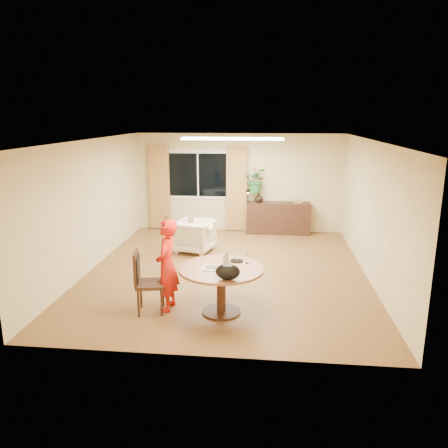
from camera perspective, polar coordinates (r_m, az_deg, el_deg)
name	(u,v)px	position (r m, az deg, el deg)	size (l,w,h in m)	color
floor	(227,271)	(8.89, 0.37, -6.10)	(6.50, 6.50, 0.00)	brown
ceiling	(227,140)	(8.35, 0.40, 10.89)	(6.50, 6.50, 0.00)	white
wall_back	(239,183)	(11.71, 1.95, 5.39)	(5.50, 5.50, 0.00)	tan
wall_left	(91,205)	(9.20, -16.92, 2.41)	(6.50, 6.50, 0.00)	tan
wall_right	(372,211)	(8.71, 18.72, 1.63)	(6.50, 6.50, 0.00)	tan
window	(198,175)	(11.80, -3.42, 6.42)	(1.70, 0.03, 1.30)	white
curtain_left	(159,188)	(11.99, -8.43, 4.70)	(0.55, 0.08, 2.25)	olive
curtain_right	(237,189)	(11.65, 1.66, 4.57)	(0.55, 0.08, 2.25)	olive
ceiling_panel	(233,139)	(9.55, 1.12, 11.07)	(2.20, 0.35, 0.05)	white
dining_table	(221,277)	(6.87, -0.36, -6.99)	(1.33, 1.33, 0.76)	brown
dining_chair	(150,282)	(7.04, -9.61, -7.49)	(0.48, 0.44, 1.00)	black
child	(167,265)	(7.02, -7.45, -5.37)	(0.36, 0.54, 1.48)	red
laptop	(215,261)	(6.73, -1.19, -4.82)	(0.38, 0.25, 0.25)	#B7B7BC
tumbler	(226,258)	(7.08, 0.29, -4.43)	(0.08, 0.08, 0.12)	white
wine_glass	(247,258)	(6.99, 2.99, -4.41)	(0.06, 0.06, 0.19)	white
pot_lid	(237,260)	(7.09, 1.67, -4.76)	(0.21, 0.21, 0.03)	white
handbag	(228,272)	(6.29, 0.49, -6.26)	(0.36, 0.21, 0.24)	black
armchair	(195,236)	(10.02, -3.85, -1.58)	(0.79, 0.81, 0.74)	beige
throw	(203,221)	(9.83, -2.76, 0.44)	(0.45, 0.55, 0.03)	beige
sideboard	(278,218)	(11.62, 7.08, 0.78)	(1.66, 0.41, 0.83)	black
vase	(259,198)	(11.51, 4.58, 3.45)	(0.24, 0.24, 0.25)	black
bouquet	(256,180)	(11.44, 4.23, 5.70)	(0.59, 0.51, 0.66)	#336A28
book_stack	(298,201)	(11.55, 9.65, 2.93)	(0.22, 0.16, 0.09)	olive
desk_lamp	(248,196)	(11.46, 3.15, 3.70)	(0.15, 0.15, 0.36)	black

